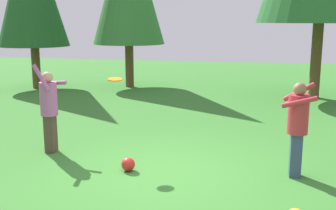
{
  "coord_description": "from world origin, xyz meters",
  "views": [
    {
      "loc": [
        1.47,
        -6.63,
        2.62
      ],
      "look_at": [
        -0.06,
        0.82,
        1.05
      ],
      "focal_mm": 44.21,
      "sensor_mm": 36.0,
      "label": 1
    }
  ],
  "objects_px": {
    "person_thrower": "(49,105)",
    "frisbee": "(115,79)",
    "ball_red": "(128,164)",
    "person_catcher": "(298,122)"
  },
  "relations": [
    {
      "from": "person_thrower",
      "to": "frisbee",
      "type": "distance_m",
      "value": 1.57
    },
    {
      "from": "ball_red",
      "to": "person_thrower",
      "type": "bearing_deg",
      "value": 158.47
    },
    {
      "from": "person_catcher",
      "to": "person_thrower",
      "type": "bearing_deg",
      "value": -0.97
    },
    {
      "from": "person_catcher",
      "to": "ball_red",
      "type": "height_order",
      "value": "person_catcher"
    },
    {
      "from": "person_thrower",
      "to": "person_catcher",
      "type": "distance_m",
      "value": 4.71
    },
    {
      "from": "person_catcher",
      "to": "ball_red",
      "type": "bearing_deg",
      "value": 10.41
    },
    {
      "from": "person_thrower",
      "to": "ball_red",
      "type": "bearing_deg",
      "value": -14.53
    },
    {
      "from": "person_thrower",
      "to": "frisbee",
      "type": "relative_size",
      "value": 4.86
    },
    {
      "from": "person_thrower",
      "to": "person_catcher",
      "type": "bearing_deg",
      "value": 2.16
    },
    {
      "from": "person_catcher",
      "to": "ball_red",
      "type": "distance_m",
      "value": 3.0
    }
  ]
}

